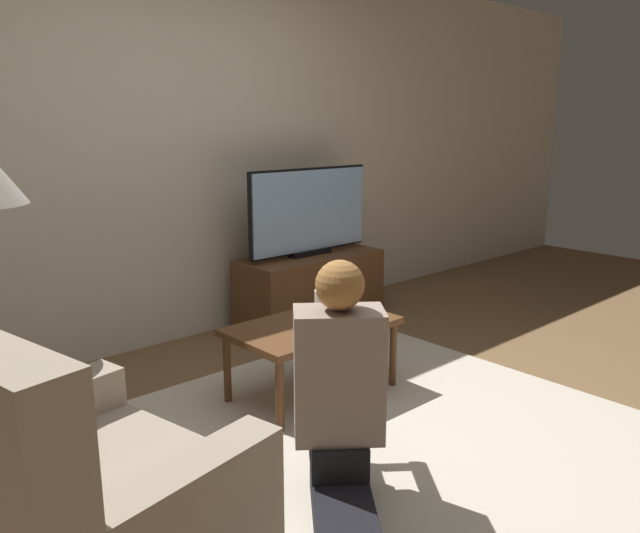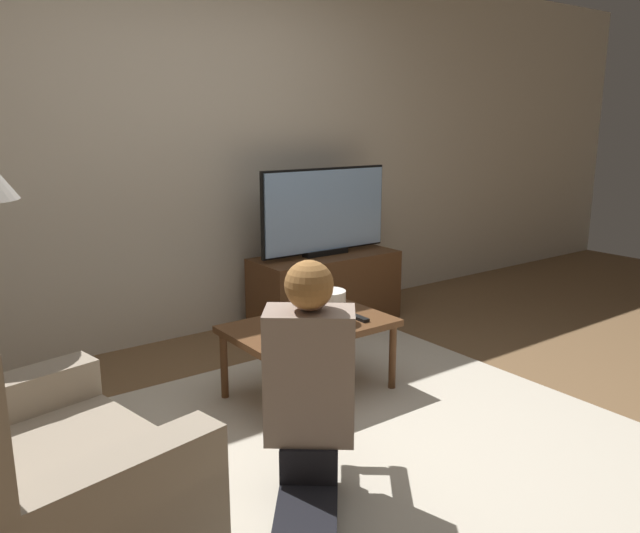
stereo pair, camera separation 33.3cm
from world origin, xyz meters
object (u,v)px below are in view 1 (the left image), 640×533
(tv, at_px, (310,211))
(table_lamp, at_px, (331,302))
(armchair, at_px, (74,526))
(person_kneeling, at_px, (339,389))
(coffee_table, at_px, (313,331))

(tv, relative_size, table_lamp, 5.88)
(armchair, distance_m, table_lamp, 1.80)
(tv, distance_m, person_kneeling, 2.27)
(tv, xyz_separation_m, table_lamp, (-0.72, -1.00, -0.32))
(tv, height_order, person_kneeling, tv)
(coffee_table, height_order, person_kneeling, person_kneeling)
(armchair, distance_m, person_kneeling, 1.01)
(table_lamp, bearing_deg, armchair, -157.81)
(person_kneeling, relative_size, table_lamp, 5.33)
(tv, height_order, table_lamp, tv)
(person_kneeling, distance_m, table_lamp, 1.01)
(tv, distance_m, table_lamp, 1.27)
(armchair, relative_size, table_lamp, 5.66)
(armchair, xyz_separation_m, table_lamp, (1.66, 0.68, 0.20))
(person_kneeling, bearing_deg, armchair, 33.78)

